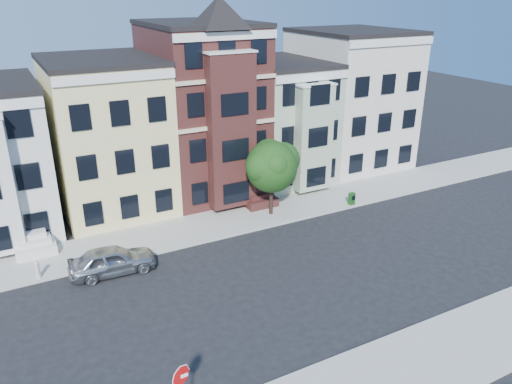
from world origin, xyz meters
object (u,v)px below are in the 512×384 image
parked_car (112,260)px  newspaper_box (352,199)px  street_tree (271,170)px  fire_hydrant (38,271)px

parked_car → newspaper_box: parked_car is taller
street_tree → newspaper_box: size_ratio=7.25×
parked_car → fire_hydrant: parked_car is taller
fire_hydrant → newspaper_box: bearing=0.0°
newspaper_box → fire_hydrant: newspaper_box is taller
street_tree → newspaper_box: bearing=-12.7°
newspaper_box → fire_hydrant: 20.70m
newspaper_box → fire_hydrant: size_ratio=1.12×
street_tree → fire_hydrant: street_tree is taller
street_tree → parked_car: size_ratio=1.37×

